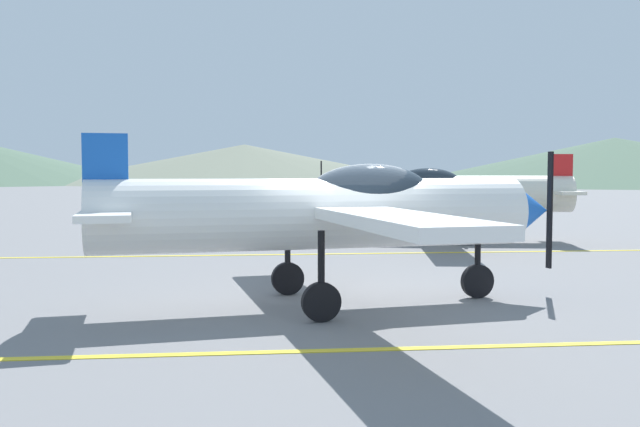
% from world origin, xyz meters
% --- Properties ---
extents(ground_plane, '(400.00, 400.00, 0.00)m').
position_xyz_m(ground_plane, '(0.00, 0.00, 0.00)').
color(ground_plane, slate).
extents(apron_line_near, '(80.00, 0.16, 0.01)m').
position_xyz_m(apron_line_near, '(0.00, -3.15, 0.01)').
color(apron_line_near, yellow).
rests_on(apron_line_near, ground_plane).
extents(apron_line_far, '(80.00, 0.16, 0.01)m').
position_xyz_m(apron_line_far, '(0.00, 7.10, 0.01)').
color(apron_line_far, yellow).
rests_on(apron_line_far, ground_plane).
extents(airplane_near, '(8.37, 9.59, 2.87)m').
position_xyz_m(airplane_near, '(-0.19, -0.18, 1.61)').
color(airplane_near, white).
rests_on(airplane_near, ground_plane).
extents(airplane_mid, '(8.37, 9.59, 2.87)m').
position_xyz_m(airplane_mid, '(4.87, 10.30, 1.61)').
color(airplane_mid, silver).
rests_on(airplane_mid, ground_plane).
extents(hill_centerleft, '(86.52, 86.52, 8.43)m').
position_xyz_m(hill_centerleft, '(-2.90, 139.03, 4.22)').
color(hill_centerleft, slate).
rests_on(hill_centerleft, ground_plane).
extents(hill_centerright, '(83.15, 83.15, 8.83)m').
position_xyz_m(hill_centerright, '(66.50, 110.73, 4.42)').
color(hill_centerright, '#4C6651').
rests_on(hill_centerright, ground_plane).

